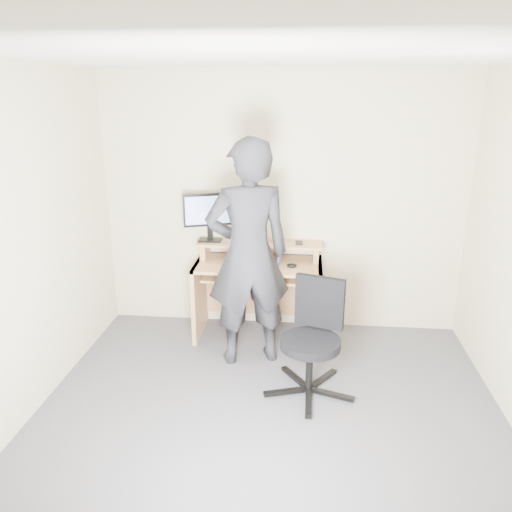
% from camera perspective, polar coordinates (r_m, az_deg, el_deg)
% --- Properties ---
extents(ground, '(3.50, 3.50, 0.00)m').
position_cam_1_polar(ground, '(3.77, 1.23, -19.11)').
color(ground, '#505055').
rests_on(ground, ground).
extents(back_wall, '(3.50, 0.02, 2.50)m').
position_cam_1_polar(back_wall, '(4.86, 2.99, 5.88)').
color(back_wall, beige).
rests_on(back_wall, ground).
extents(ceiling, '(3.50, 3.50, 0.02)m').
position_cam_1_polar(ceiling, '(3.01, 1.58, 22.26)').
color(ceiling, white).
rests_on(ceiling, back_wall).
extents(desk, '(1.20, 0.60, 0.91)m').
position_cam_1_polar(desk, '(4.86, 0.36, -2.74)').
color(desk, tan).
rests_on(desk, ground).
extents(monitor, '(0.48, 0.20, 0.47)m').
position_cam_1_polar(monitor, '(4.80, -5.37, 4.95)').
color(monitor, black).
rests_on(monitor, desk).
extents(external_drive, '(0.09, 0.14, 0.20)m').
position_cam_1_polar(external_drive, '(4.78, 0.57, 2.72)').
color(external_drive, black).
rests_on(external_drive, desk).
extents(travel_mug, '(0.09, 0.09, 0.17)m').
position_cam_1_polar(travel_mug, '(4.81, 0.58, 2.65)').
color(travel_mug, '#BDBCC1').
rests_on(travel_mug, desk).
extents(smartphone, '(0.07, 0.13, 0.01)m').
position_cam_1_polar(smartphone, '(4.79, 4.95, 1.52)').
color(smartphone, black).
rests_on(smartphone, desk).
extents(charger, '(0.05, 0.05, 0.03)m').
position_cam_1_polar(charger, '(4.78, -1.89, 1.69)').
color(charger, black).
rests_on(charger, desk).
extents(headphones, '(0.19, 0.19, 0.06)m').
position_cam_1_polar(headphones, '(4.87, -2.32, 1.87)').
color(headphones, silver).
rests_on(headphones, desk).
extents(keyboard, '(0.49, 0.29, 0.03)m').
position_cam_1_polar(keyboard, '(4.67, -0.93, -2.08)').
color(keyboard, black).
rests_on(keyboard, desk).
extents(mouse, '(0.10, 0.07, 0.04)m').
position_cam_1_polar(mouse, '(4.60, 4.11, -1.09)').
color(mouse, black).
rests_on(mouse, desk).
extents(office_chair, '(0.71, 0.68, 0.90)m').
position_cam_1_polar(office_chair, '(3.97, 6.56, -8.84)').
color(office_chair, black).
rests_on(office_chair, ground).
extents(person, '(0.83, 0.67, 1.97)m').
position_cam_1_polar(person, '(4.21, -0.90, 0.15)').
color(person, black).
rests_on(person, ground).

